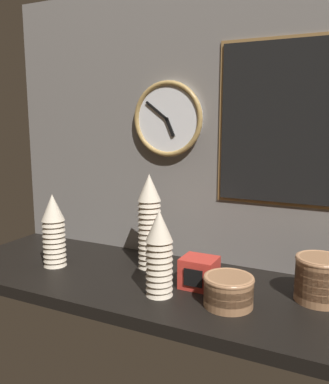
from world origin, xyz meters
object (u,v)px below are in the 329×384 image
(cup_stack_left, at_px, (54,230))
(bowl_stack_right, at_px, (229,290))
(cup_stack_center_right, at_px, (159,253))
(bowl_stack_far_right, at_px, (320,278))
(menu_board, at_px, (278,123))
(napkin_dispenser, at_px, (199,273))
(cup_stack_center, at_px, (149,221))
(wall_clock, at_px, (168,119))

(cup_stack_left, xyz_separation_m, bowl_stack_right, (0.70, -0.04, -0.09))
(cup_stack_center_right, relative_size, bowl_stack_far_right, 1.82)
(menu_board, relative_size, napkin_dispenser, 4.97)
(cup_stack_center, bearing_deg, napkin_dispenser, -21.79)
(bowl_stack_right, relative_size, wall_clock, 0.52)
(cup_stack_center_right, xyz_separation_m, napkin_dispenser, (0.09, 0.11, -0.09))
(bowl_stack_far_right, bearing_deg, napkin_dispenser, -169.54)
(cup_stack_left, relative_size, bowl_stack_right, 1.82)
(cup_stack_left, bearing_deg, napkin_dispenser, 4.96)
(cup_stack_center_right, bearing_deg, napkin_dispenser, 50.74)
(cup_stack_left, bearing_deg, bowl_stack_far_right, 7.14)
(bowl_stack_right, distance_m, bowl_stack_far_right, 0.29)
(bowl_stack_right, distance_m, menu_board, 0.59)
(bowl_stack_far_right, relative_size, wall_clock, 0.52)
(cup_stack_center_right, relative_size, bowl_stack_right, 1.82)
(napkin_dispenser, bearing_deg, menu_board, 52.89)
(cup_stack_center_right, height_order, wall_clock, wall_clock)
(menu_board, bearing_deg, bowl_stack_right, -99.85)
(wall_clock, xyz_separation_m, menu_board, (0.42, 0.01, -0.01))
(wall_clock, height_order, menu_board, menu_board)
(cup_stack_center, relative_size, menu_board, 0.62)
(cup_stack_center, height_order, menu_board, menu_board)
(bowl_stack_far_right, height_order, menu_board, menu_board)
(wall_clock, xyz_separation_m, napkin_dispenser, (0.23, -0.24, -0.50))
(menu_board, bearing_deg, bowl_stack_far_right, -44.70)
(cup_stack_left, height_order, bowl_stack_right, cup_stack_left)
(bowl_stack_right, bearing_deg, bowl_stack_far_right, 33.05)
(cup_stack_left, distance_m, bowl_stack_far_right, 0.94)
(cup_stack_center_right, distance_m, bowl_stack_right, 0.24)
(cup_stack_center_right, distance_m, bowl_stack_far_right, 0.50)
(cup_stack_center, relative_size, napkin_dispenser, 3.09)
(cup_stack_left, bearing_deg, cup_stack_center_right, -7.34)
(cup_stack_left, bearing_deg, menu_board, 21.46)
(cup_stack_center, distance_m, bowl_stack_right, 0.43)
(bowl_stack_far_right, bearing_deg, bowl_stack_right, -146.95)
(cup_stack_center, height_order, cup_stack_left, cup_stack_center)
(cup_stack_center_right, xyz_separation_m, bowl_stack_far_right, (0.46, 0.18, -0.06))
(cup_stack_center, distance_m, bowl_stack_far_right, 0.61)
(cup_stack_center_right, relative_size, menu_board, 0.48)
(cup_stack_left, height_order, napkin_dispenser, cup_stack_left)
(bowl_stack_far_right, distance_m, menu_board, 0.53)
(cup_stack_left, bearing_deg, wall_clock, 40.43)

